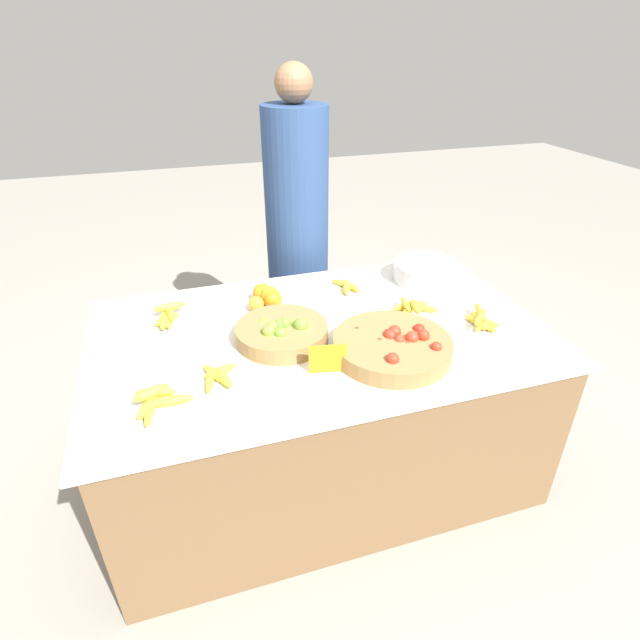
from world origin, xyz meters
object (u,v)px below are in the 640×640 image
Objects in this scene: tomato_basket at (392,346)px; vendor_person at (298,243)px; metal_bowl at (426,271)px; price_sign at (328,359)px; lime_bowl at (282,332)px.

vendor_person reaches higher than tomato_basket.
price_sign is (-0.66, -0.56, 0.01)m from metal_bowl.
tomato_basket is 3.35× the size of price_sign.
price_sign is 1.10m from vendor_person.
price_sign reaches higher than metal_bowl.
vendor_person reaches higher than lime_bowl.
vendor_person is at bearing 71.07° from lime_bowl.
vendor_person is (0.29, 0.84, 0.00)m from lime_bowl.
metal_bowl is at bearing 22.44° from lime_bowl.
vendor_person reaches higher than metal_bowl.
vendor_person is at bearing 131.82° from metal_bowl.
tomato_basket is at bearing -86.38° from vendor_person.
lime_bowl is at bearing 122.50° from price_sign.
metal_bowl is 0.19× the size of vendor_person.
price_sign reaches higher than tomato_basket.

